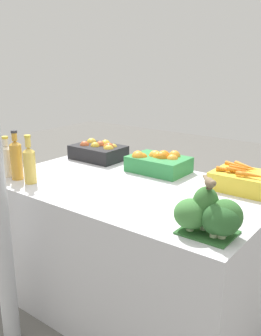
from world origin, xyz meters
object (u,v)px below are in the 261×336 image
(juice_bottle_cloudy, at_px, (7,160))
(sparrow_bird, at_px, (210,183))
(apple_crate, at_px, (99,151))
(juice_bottle_amber, at_px, (16,159))
(broccoli_pile, at_px, (212,216))
(orange_crate, at_px, (158,162))
(juice_bottle_golden, at_px, (30,164))
(carrot_crate, at_px, (247,181))

(juice_bottle_cloudy, height_order, sparrow_bird, juice_bottle_cloudy)
(apple_crate, relative_size, juice_bottle_amber, 1.24)
(broccoli_pile, bearing_deg, juice_bottle_amber, -179.22)
(sparrow_bird, bearing_deg, orange_crate, -176.44)
(juice_bottle_cloudy, relative_size, juice_bottle_golden, 0.88)
(apple_crate, bearing_deg, sparrow_bird, -28.55)
(orange_crate, distance_m, broccoli_pile, 0.91)
(sparrow_bird, bearing_deg, juice_bottle_cloudy, -132.12)
(juice_bottle_amber, bearing_deg, orange_crate, 47.64)
(juice_bottle_amber, bearing_deg, apple_crate, 83.27)
(juice_bottle_amber, relative_size, sparrow_bird, 2.73)
(broccoli_pile, relative_size, juice_bottle_golden, 0.96)
(orange_crate, relative_size, sparrow_bird, 3.38)
(juice_bottle_amber, xyz_separation_m, sparrow_bird, (1.23, 0.01, 0.10))
(carrot_crate, bearing_deg, orange_crate, 179.93)
(juice_bottle_amber, bearing_deg, juice_bottle_cloudy, -180.00)
(orange_crate, relative_size, juice_bottle_golden, 1.29)
(orange_crate, bearing_deg, sparrow_bird, -43.67)
(apple_crate, bearing_deg, juice_bottle_golden, -85.94)
(apple_crate, xyz_separation_m, juice_bottle_amber, (-0.08, -0.64, 0.06))
(orange_crate, relative_size, juice_bottle_amber, 1.24)
(apple_crate, xyz_separation_m, carrot_crate, (1.08, -0.01, -0.01))
(broccoli_pile, bearing_deg, sparrow_bird, -172.45)
(juice_bottle_cloudy, bearing_deg, broccoli_pile, 0.73)
(broccoli_pile, height_order, juice_bottle_amber, juice_bottle_amber)
(broccoli_pile, distance_m, juice_bottle_golden, 1.12)
(orange_crate, height_order, carrot_crate, orange_crate)
(orange_crate, height_order, juice_bottle_cloudy, juice_bottle_cloudy)
(juice_bottle_amber, relative_size, juice_bottle_golden, 1.04)
(carrot_crate, bearing_deg, sparrow_bird, -83.49)
(carrot_crate, height_order, sparrow_bird, sparrow_bird)
(carrot_crate, distance_m, juice_bottle_cloudy, 1.40)
(juice_bottle_golden, bearing_deg, juice_bottle_cloudy, -180.00)
(orange_crate, xyz_separation_m, carrot_crate, (0.58, -0.00, -0.01))
(broccoli_pile, bearing_deg, carrot_crate, 97.91)
(carrot_crate, distance_m, juice_bottle_golden, 1.22)
(sparrow_bird, bearing_deg, carrot_crate, 143.74)
(orange_crate, height_order, sparrow_bird, sparrow_bird)
(apple_crate, relative_size, juice_bottle_cloudy, 1.47)
(apple_crate, relative_size, carrot_crate, 1.00)
(apple_crate, xyz_separation_m, juice_bottle_cloudy, (-0.17, -0.64, 0.04))
(carrot_crate, relative_size, juice_bottle_golden, 1.29)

